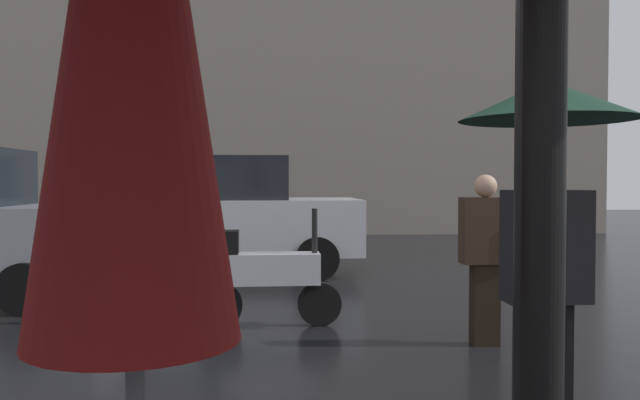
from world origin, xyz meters
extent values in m
cylinder|color=black|center=(-0.09, -0.97, 1.20)|extent=(0.10, 0.10, 2.41)
cube|color=black|center=(1.01, 1.37, 0.41)|extent=(0.27, 0.17, 0.81)
cube|color=black|center=(1.01, 1.37, 1.14)|extent=(0.48, 0.22, 0.66)
sphere|color=tan|center=(1.01, 1.37, 1.58)|extent=(0.22, 0.22, 0.22)
cylinder|color=black|center=(1.01, 1.37, 1.72)|extent=(0.02, 0.02, 0.30)
cone|color=black|center=(1.01, 1.37, 1.99)|extent=(1.02, 1.02, 0.23)
cube|color=black|center=(1.40, 3.48, 0.38)|extent=(0.25, 0.16, 0.76)
cube|color=#332319|center=(1.40, 3.48, 1.07)|extent=(0.45, 0.20, 0.61)
sphere|color=tan|center=(1.40, 3.48, 1.48)|extent=(0.21, 0.21, 0.21)
cube|color=#512819|center=(1.60, 3.48, 0.97)|extent=(0.12, 0.24, 0.28)
cylinder|color=black|center=(-0.06, 4.38, 0.23)|extent=(0.46, 0.09, 0.46)
cylinder|color=black|center=(-1.09, 4.38, 0.23)|extent=(0.46, 0.09, 0.46)
cube|color=silver|center=(-0.58, 4.38, 0.61)|extent=(1.03, 0.32, 0.32)
cube|color=black|center=(-1.04, 4.38, 0.89)|extent=(0.28, 0.28, 0.24)
cylinder|color=black|center=(-0.11, 4.38, 0.96)|extent=(0.06, 0.06, 0.55)
cube|color=silver|center=(-1.23, 8.29, 0.78)|extent=(4.31, 1.86, 0.89)
cube|color=black|center=(-1.45, 8.29, 1.58)|extent=(2.37, 1.71, 0.69)
cylinder|color=black|center=(0.17, 9.22, 0.34)|extent=(0.67, 0.18, 0.67)
cylinder|color=black|center=(0.17, 7.36, 0.34)|extent=(0.67, 0.18, 0.67)
cylinder|color=black|center=(-2.64, 9.22, 0.34)|extent=(0.67, 0.18, 0.67)
cylinder|color=black|center=(-2.64, 7.36, 0.34)|extent=(0.67, 0.18, 0.67)
cylinder|color=black|center=(-3.35, 6.95, 0.30)|extent=(0.60, 0.18, 0.60)
cylinder|color=black|center=(-3.35, 5.17, 0.30)|extent=(0.60, 0.18, 0.60)
cylinder|color=black|center=(-1.93, 4.60, 1.36)|extent=(0.08, 0.08, 2.72)
cube|color=#33281E|center=(-1.65, 4.60, 2.47)|extent=(0.56, 0.04, 0.18)
cube|color=#33281E|center=(-2.19, 4.60, 2.17)|extent=(0.52, 0.04, 0.18)
camera|label=1|loc=(-0.63, -2.15, 1.52)|focal=35.22mm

